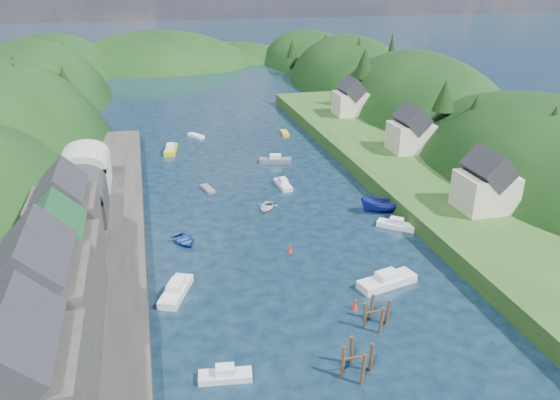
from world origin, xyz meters
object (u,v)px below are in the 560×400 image
object	(u,v)px
piling_cluster_near	(357,362)
channel_buoy_far	(290,249)
piling_cluster_far	(376,316)
channel_buoy_near	(355,305)

from	to	relation	value
piling_cluster_near	channel_buoy_far	bearing A→B (deg)	89.74
channel_buoy_far	piling_cluster_near	bearing A→B (deg)	-90.26
piling_cluster_near	channel_buoy_far	world-z (taller)	piling_cluster_near
piling_cluster_far	channel_buoy_far	distance (m)	17.23
piling_cluster_near	channel_buoy_near	distance (m)	9.93
piling_cluster_far	channel_buoy_far	world-z (taller)	piling_cluster_far
piling_cluster_far	channel_buoy_far	xyz separation A→B (m)	(-4.30, 16.67, -0.65)
piling_cluster_near	channel_buoy_near	size ratio (longest dim) A/B	3.30
channel_buoy_far	channel_buoy_near	bearing A→B (deg)	-75.96
channel_buoy_near	channel_buoy_far	distance (m)	13.89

